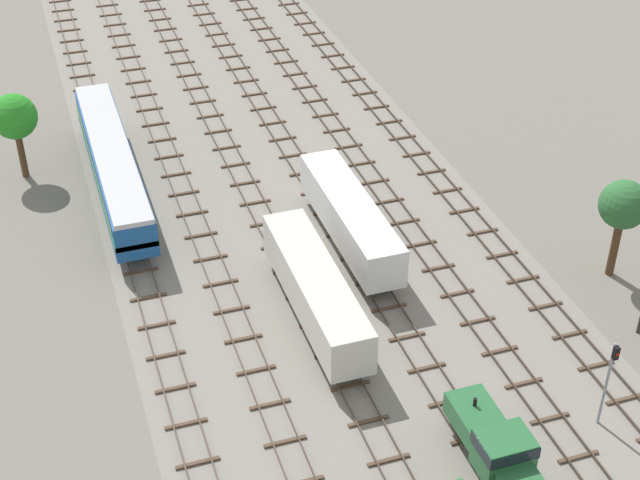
% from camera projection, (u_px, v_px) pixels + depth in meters
% --- Properties ---
extents(ground_plane, '(480.00, 480.00, 0.00)m').
position_uv_depth(ground_plane, '(295.00, 215.00, 70.01)').
color(ground_plane, slate).
extents(ballast_bed, '(28.15, 176.00, 0.01)m').
position_uv_depth(ballast_bed, '(295.00, 215.00, 70.01)').
color(ballast_bed, gray).
rests_on(ballast_bed, ground).
extents(track_far_left, '(2.40, 126.00, 0.29)m').
position_uv_depth(track_far_left, '(130.00, 235.00, 67.56)').
color(track_far_left, '#47382D').
rests_on(track_far_left, ground).
extents(track_left, '(2.40, 126.00, 0.29)m').
position_uv_depth(track_left, '(196.00, 223.00, 68.82)').
color(track_left, '#47382D').
rests_on(track_left, ground).
extents(track_centre_left, '(2.40, 126.00, 0.29)m').
position_uv_depth(track_centre_left, '(260.00, 212.00, 70.08)').
color(track_centre_left, '#47382D').
rests_on(track_centre_left, ground).
extents(track_centre, '(2.40, 126.00, 0.29)m').
position_uv_depth(track_centre, '(322.00, 201.00, 71.34)').
color(track_centre, '#47382D').
rests_on(track_centre, ground).
extents(track_centre_right, '(2.40, 126.00, 0.29)m').
position_uv_depth(track_centre_right, '(382.00, 191.00, 72.60)').
color(track_centre_right, '#47382D').
rests_on(track_centre_right, ground).
extents(track_right, '(2.40, 126.00, 0.29)m').
position_uv_depth(track_right, '(439.00, 180.00, 73.86)').
color(track_right, '#47382D').
rests_on(track_right, ground).
extents(shunter_loco_centre_near, '(2.74, 8.46, 3.10)m').
position_uv_depth(shunter_loco_centre_near, '(499.00, 451.00, 48.14)').
color(shunter_loco_centre_near, '#286638').
rests_on(shunter_loco_centre_near, ground).
extents(freight_boxcar_centre_left_mid, '(2.87, 14.00, 3.60)m').
position_uv_depth(freight_boxcar_centre_left_mid, '(316.00, 289.00, 58.53)').
color(freight_boxcar_centre_left_mid, beige).
rests_on(freight_boxcar_centre_left_mid, ground).
extents(freight_boxcar_centre_midfar, '(2.87, 14.00, 3.60)m').
position_uv_depth(freight_boxcar_centre_midfar, '(350.00, 217.00, 65.29)').
color(freight_boxcar_centre_midfar, white).
rests_on(freight_boxcar_centre_midfar, ground).
extents(passenger_coach_far_left_far, '(2.96, 22.00, 3.80)m').
position_uv_depth(passenger_coach_far_left_far, '(113.00, 163.00, 71.14)').
color(passenger_coach_far_left_far, '#194C8C').
rests_on(passenger_coach_far_left_far, ground).
extents(signal_post_mid, '(0.28, 0.47, 5.74)m').
position_uv_depth(signal_post_mid, '(609.00, 374.00, 50.46)').
color(signal_post_mid, gray).
rests_on(signal_post_mid, ground).
extents(lineside_tree_0, '(3.50, 3.50, 6.99)m').
position_uv_depth(lineside_tree_0, '(14.00, 117.00, 71.77)').
color(lineside_tree_0, '#4C331E').
rests_on(lineside_tree_0, ground).
extents(lineside_tree_2, '(3.25, 3.25, 7.15)m').
position_uv_depth(lineside_tree_2, '(623.00, 206.00, 60.95)').
color(lineside_tree_2, '#4C331E').
rests_on(lineside_tree_2, ground).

